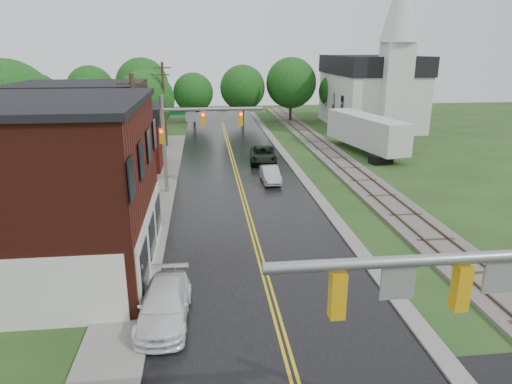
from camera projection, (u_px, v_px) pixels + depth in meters
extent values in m
cube|color=black|center=(238.00, 180.00, 37.70)|extent=(10.00, 90.00, 0.02)
cube|color=gray|center=(291.00, 163.00, 43.02)|extent=(0.80, 70.00, 0.12)
cube|color=gray|center=(156.00, 202.00, 32.29)|extent=(2.40, 50.00, 0.12)
cube|color=silver|center=(151.00, 238.00, 22.45)|extent=(0.10, 9.50, 3.00)
cube|color=tan|center=(85.00, 156.00, 31.75)|extent=(8.00, 7.00, 6.40)
cube|color=#3F0F0C|center=(122.00, 144.00, 40.68)|extent=(7.00, 6.00, 4.40)
cube|color=silver|center=(369.00, 100.00, 62.49)|extent=(10.00, 16.00, 7.00)
cube|color=black|center=(372.00, 65.00, 61.06)|extent=(10.40, 16.40, 2.40)
cube|color=silver|center=(394.00, 91.00, 54.31)|extent=(3.20, 3.20, 11.00)
cone|color=silver|center=(402.00, 0.00, 51.28)|extent=(4.40, 4.40, 9.00)
cube|color=#59544C|center=(339.00, 161.00, 43.49)|extent=(3.20, 80.00, 0.20)
cube|color=#4C3828|center=(331.00, 160.00, 43.37)|extent=(0.10, 80.00, 0.12)
cube|color=#4C3828|center=(346.00, 159.00, 43.53)|extent=(0.10, 80.00, 0.12)
cylinder|color=gray|center=(433.00, 260.00, 9.53)|extent=(7.20, 0.26, 0.26)
cube|color=orange|center=(461.00, 288.00, 9.82)|extent=(0.32, 0.30, 1.05)
cube|color=orange|center=(337.00, 295.00, 9.52)|extent=(0.32, 0.30, 1.05)
cube|color=gray|center=(500.00, 277.00, 9.85)|extent=(0.75, 0.06, 0.75)
cube|color=gray|center=(398.00, 283.00, 9.60)|extent=(0.75, 0.06, 0.75)
cylinder|color=gray|center=(164.00, 146.00, 33.16)|extent=(0.28, 0.28, 7.20)
cylinder|color=gray|center=(213.00, 109.00, 32.77)|extent=(7.20, 0.26, 0.26)
cube|color=orange|center=(203.00, 119.00, 32.90)|extent=(0.32, 0.30, 1.05)
cube|color=orange|center=(241.00, 118.00, 33.20)|extent=(0.32, 0.30, 1.05)
cube|color=gray|center=(191.00, 117.00, 32.75)|extent=(0.75, 0.06, 0.75)
cube|color=gray|center=(223.00, 116.00, 33.00)|extent=(0.75, 0.06, 0.75)
cube|color=#0C5926|center=(181.00, 113.00, 32.59)|extent=(1.40, 0.04, 0.30)
sphere|color=#FF0C0C|center=(203.00, 115.00, 32.63)|extent=(0.20, 0.20, 0.20)
cylinder|color=#382616|center=(137.00, 149.00, 28.03)|extent=(0.28, 0.28, 9.00)
cube|color=#382616|center=(132.00, 84.00, 26.85)|extent=(1.80, 0.12, 0.12)
cube|color=#382616|center=(133.00, 96.00, 27.06)|extent=(1.40, 0.12, 0.12)
cylinder|color=#382616|center=(164.00, 105.00, 48.86)|extent=(0.28, 0.28, 9.00)
cube|color=#382616|center=(162.00, 68.00, 47.68)|extent=(1.80, 0.12, 0.12)
cube|color=#382616|center=(163.00, 75.00, 47.89)|extent=(1.40, 0.12, 0.12)
cylinder|color=black|center=(16.00, 160.00, 37.12)|extent=(0.36, 0.36, 3.42)
sphere|color=#124114|center=(7.00, 108.00, 35.86)|extent=(7.60, 7.60, 7.60)
sphere|color=#124114|center=(15.00, 117.00, 35.75)|extent=(5.32, 5.32, 5.32)
cylinder|color=black|center=(90.00, 143.00, 45.24)|extent=(0.36, 0.36, 2.70)
sphere|color=#124114|center=(86.00, 110.00, 44.24)|extent=(6.00, 6.00, 6.00)
sphere|color=#124114|center=(92.00, 116.00, 44.09)|extent=(4.20, 4.20, 4.20)
cylinder|color=black|center=(148.00, 131.00, 51.44)|extent=(0.36, 0.36, 2.88)
sphere|color=#124114|center=(145.00, 99.00, 50.37)|extent=(6.40, 6.40, 6.40)
sphere|color=#124114|center=(151.00, 105.00, 50.23)|extent=(4.48, 4.48, 4.48)
imported|color=black|center=(263.00, 155.00, 43.11)|extent=(2.87, 5.46, 1.47)
imported|color=#AFAFB4|center=(270.00, 175.00, 36.81)|extent=(1.40, 3.86, 1.26)
imported|color=white|center=(164.00, 305.00, 18.07)|extent=(2.15, 4.84, 1.38)
cube|color=black|center=(381.00, 159.00, 42.81)|extent=(2.17, 1.56, 0.80)
cylinder|color=gray|center=(355.00, 143.00, 50.02)|extent=(0.16, 0.16, 0.80)
cube|color=silver|center=(366.00, 131.00, 46.56)|extent=(4.92, 12.46, 3.04)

